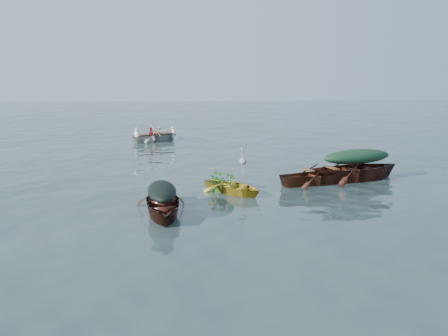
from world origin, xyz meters
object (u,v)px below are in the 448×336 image
object	(u,v)px
yellow_dinghy	(233,193)
green_tarp_boat	(356,180)
open_wooden_boat	(319,184)
rowed_boat	(156,142)
dark_covered_boat	(163,214)
heron	(243,165)

from	to	relation	value
yellow_dinghy	green_tarp_boat	bearing A→B (deg)	-24.12
open_wooden_boat	rowed_boat	bearing A→B (deg)	14.72
dark_covered_boat	open_wooden_boat	world-z (taller)	dark_covered_boat
yellow_dinghy	rowed_boat	xyz separation A→B (m)	(-3.00, 12.60, 0.00)
yellow_dinghy	green_tarp_boat	world-z (taller)	green_tarp_boat
dark_covered_boat	rowed_boat	xyz separation A→B (m)	(-0.84, 14.64, 0.00)
heron	yellow_dinghy	bearing A→B (deg)	-174.81
green_tarp_boat	heron	bearing A→B (deg)	87.15
heron	green_tarp_boat	bearing A→B (deg)	-27.70
green_tarp_boat	yellow_dinghy	bearing A→B (deg)	90.72
yellow_dinghy	rowed_boat	bearing A→B (deg)	63.58
dark_covered_boat	rowed_boat	size ratio (longest dim) A/B	0.94
dark_covered_boat	open_wooden_boat	distance (m)	6.07
yellow_dinghy	open_wooden_boat	xyz separation A→B (m)	(3.15, 0.90, 0.00)
yellow_dinghy	rowed_boat	world-z (taller)	rowed_boat
yellow_dinghy	heron	bearing A→B (deg)	5.19
rowed_boat	dark_covered_boat	bearing A→B (deg)	155.15
rowed_boat	heron	world-z (taller)	heron
dark_covered_boat	rowed_boat	bearing A→B (deg)	88.48
green_tarp_boat	dark_covered_boat	bearing A→B (deg)	101.18
yellow_dinghy	dark_covered_boat	size ratio (longest dim) A/B	0.74
green_tarp_boat	open_wooden_boat	bearing A→B (deg)	90.00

